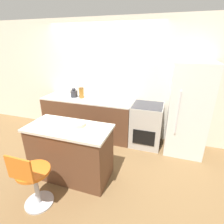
% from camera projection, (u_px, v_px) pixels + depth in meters
% --- Properties ---
extents(ground_plane, '(14.00, 14.00, 0.00)m').
position_uv_depth(ground_plane, '(95.00, 143.00, 3.93)').
color(ground_plane, brown).
extents(wall_back, '(8.00, 0.06, 2.60)m').
position_uv_depth(wall_back, '(105.00, 80.00, 4.03)').
color(wall_back, silver).
rests_on(wall_back, ground_plane).
extents(back_counter, '(2.11, 0.61, 0.91)m').
position_uv_depth(back_counter, '(88.00, 117.00, 4.14)').
color(back_counter, brown).
rests_on(back_counter, ground_plane).
extents(kitchen_island, '(1.31, 0.64, 0.90)m').
position_uv_depth(kitchen_island, '(71.00, 152.00, 2.83)').
color(kitchen_island, brown).
rests_on(kitchen_island, ground_plane).
extents(oven_range, '(0.63, 0.62, 0.91)m').
position_uv_depth(oven_range, '(146.00, 125.00, 3.73)').
color(oven_range, '#B7B2A8').
rests_on(oven_range, ground_plane).
extents(refrigerator, '(0.70, 0.67, 1.80)m').
position_uv_depth(refrigerator, '(188.00, 110.00, 3.33)').
color(refrigerator, silver).
rests_on(refrigerator, ground_plane).
extents(stool_chair, '(0.43, 0.43, 0.89)m').
position_uv_depth(stool_chair, '(33.00, 181.00, 2.28)').
color(stool_chair, '#B7B7BC').
rests_on(stool_chair, ground_plane).
extents(kettle, '(0.16, 0.16, 0.22)m').
position_uv_depth(kettle, '(74.00, 93.00, 4.06)').
color(kettle, '#333338').
rests_on(kettle, back_counter).
extents(mixing_bowl, '(0.22, 0.22, 0.07)m').
position_uv_depth(mixing_bowl, '(105.00, 98.00, 3.86)').
color(mixing_bowl, white).
rests_on(mixing_bowl, back_counter).
extents(canister_jar, '(0.11, 0.11, 0.23)m').
position_uv_depth(canister_jar, '(81.00, 93.00, 4.00)').
color(canister_jar, '#9E6623').
rests_on(canister_jar, back_counter).
extents(fruit_bowl, '(0.24, 0.24, 0.05)m').
position_uv_depth(fruit_bowl, '(78.00, 124.00, 2.69)').
color(fruit_bowl, beige).
rests_on(fruit_bowl, kitchen_island).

